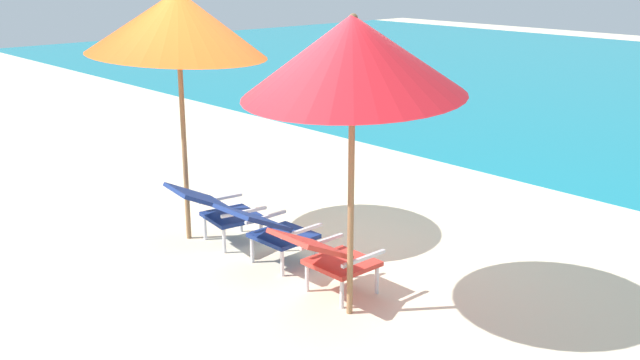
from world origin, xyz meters
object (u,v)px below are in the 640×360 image
object	(u,v)px
lounge_chair_right	(327,254)
beach_umbrella_left	(177,23)
lounge_chair_center	(269,228)
lounge_chair_left	(216,208)
beach_umbrella_right	(353,56)

from	to	relation	value
lounge_chair_right	beach_umbrella_left	bearing A→B (deg)	-177.05
lounge_chair_center	lounge_chair_right	distance (m)	0.84
lounge_chair_left	lounge_chair_right	distance (m)	1.65
lounge_chair_left	beach_umbrella_left	bearing A→B (deg)	-163.69
lounge_chair_center	beach_umbrella_left	distance (m)	2.16
lounge_chair_right	beach_umbrella_left	world-z (taller)	beach_umbrella_left
lounge_chair_left	lounge_chair_right	xyz separation A→B (m)	(1.65, -0.00, 0.00)
beach_umbrella_right	lounge_chair_right	bearing A→B (deg)	171.20
lounge_chair_left	beach_umbrella_right	world-z (taller)	beach_umbrella_right
lounge_chair_left	beach_umbrella_left	distance (m)	1.84
lounge_chair_left	beach_umbrella_right	size ratio (longest dim) A/B	0.38
lounge_chair_right	beach_umbrella_right	xyz separation A→B (m)	(0.33, -0.05, 1.70)
lounge_chair_center	beach_umbrella_right	bearing A→B (deg)	-4.43
beach_umbrella_left	beach_umbrella_right	world-z (taller)	beach_umbrella_left
lounge_chair_center	beach_umbrella_right	size ratio (longest dim) A/B	0.36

